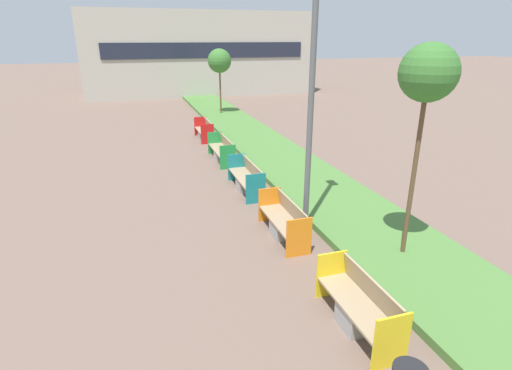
% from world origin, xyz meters
% --- Properties ---
extents(planter_grass_strip, '(2.80, 120.00, 0.18)m').
position_xyz_m(planter_grass_strip, '(3.20, 12.00, 0.09)').
color(planter_grass_strip, '#4C7A38').
rests_on(planter_grass_strip, ground).
extents(building_backdrop, '(19.39, 5.10, 6.79)m').
position_xyz_m(building_backdrop, '(4.00, 38.33, 3.39)').
color(building_backdrop, '#B2AD9E').
rests_on(building_backdrop, ground).
extents(bench_yellow_frame, '(0.65, 1.95, 0.94)m').
position_xyz_m(bench_yellow_frame, '(0.94, 7.23, 0.36)').
color(bench_yellow_frame, '#9E9B96').
rests_on(bench_yellow_frame, ground).
extents(bench_orange_frame, '(0.65, 2.06, 0.94)m').
position_xyz_m(bench_orange_frame, '(0.94, 10.76, 0.37)').
color(bench_orange_frame, '#9E9B96').
rests_on(bench_orange_frame, ground).
extents(bench_teal_frame, '(0.65, 2.27, 0.94)m').
position_xyz_m(bench_teal_frame, '(0.94, 14.13, 0.37)').
color(bench_teal_frame, '#9E9B96').
rests_on(bench_teal_frame, ground).
extents(bench_green_frame, '(0.65, 2.36, 0.94)m').
position_xyz_m(bench_green_frame, '(0.94, 17.68, 0.38)').
color(bench_green_frame, '#9E9B96').
rests_on(bench_green_frame, ground).
extents(bench_red_frame, '(0.65, 1.92, 0.94)m').
position_xyz_m(bench_red_frame, '(0.94, 21.48, 0.36)').
color(bench_red_frame, '#9E9B96').
rests_on(bench_red_frame, ground).
extents(street_lamp_post, '(0.24, 0.44, 8.45)m').
position_xyz_m(street_lamp_post, '(1.55, 10.83, 4.61)').
color(street_lamp_post, '#56595B').
rests_on(street_lamp_post, ground).
extents(sapling_tree_near, '(1.14, 1.14, 4.67)m').
position_xyz_m(sapling_tree_near, '(3.12, 8.94, 4.05)').
color(sapling_tree_near, brown).
rests_on(sapling_tree_near, ground).
extents(sapling_tree_far, '(1.45, 1.45, 4.09)m').
position_xyz_m(sapling_tree_far, '(3.12, 27.44, 3.35)').
color(sapling_tree_far, brown).
rests_on(sapling_tree_far, ground).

